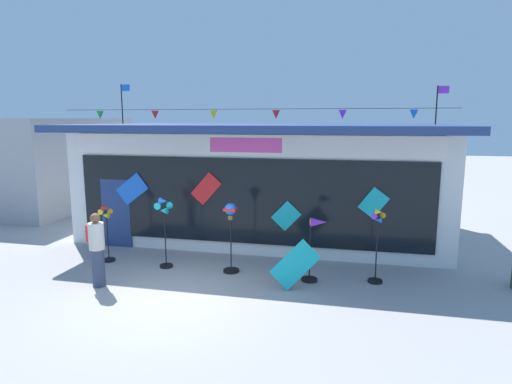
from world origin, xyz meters
TOP-DOWN VIEW (x-y plane):
  - ground_plane at (0.00, 0.00)m, footprint 80.00×80.00m
  - kite_shop_building at (0.83, 5.83)m, footprint 11.23×6.65m
  - wind_spinner_far_left at (-2.60, 1.75)m, footprint 0.35×0.32m
  - wind_spinner_left at (-0.92, 1.64)m, footprint 0.42×0.33m
  - wind_spinner_center_left at (0.79, 1.69)m, footprint 0.39×0.39m
  - wind_spinner_center_right at (2.84, 1.51)m, footprint 0.58×0.37m
  - wind_spinner_right at (4.21, 1.73)m, footprint 0.33×0.33m
  - person_near_camera at (-1.88, 0.17)m, footprint 0.47×0.44m
  - display_kite_on_ground at (2.45, 0.97)m, footprint 1.11×0.37m
  - neighbour_building at (-9.80, 7.88)m, footprint 5.72×6.74m

SIDE VIEW (x-z plane):
  - ground_plane at x=0.00m, z-range 0.00..0.00m
  - display_kite_on_ground at x=2.45m, z-range 0.00..1.11m
  - person_near_camera at x=-1.88m, z-range 0.05..1.73m
  - wind_spinner_far_left at x=-2.60m, z-range 0.15..1.67m
  - wind_spinner_center_right at x=2.84m, z-range 0.19..1.70m
  - wind_spinner_right at x=4.21m, z-range 0.13..1.87m
  - wind_spinner_center_left at x=0.79m, z-range 0.34..2.06m
  - wind_spinner_left at x=-0.92m, z-range 0.33..2.14m
  - kite_shop_building at x=0.83m, z-range -0.65..4.25m
  - neighbour_building at x=-9.80m, z-range 0.00..3.74m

